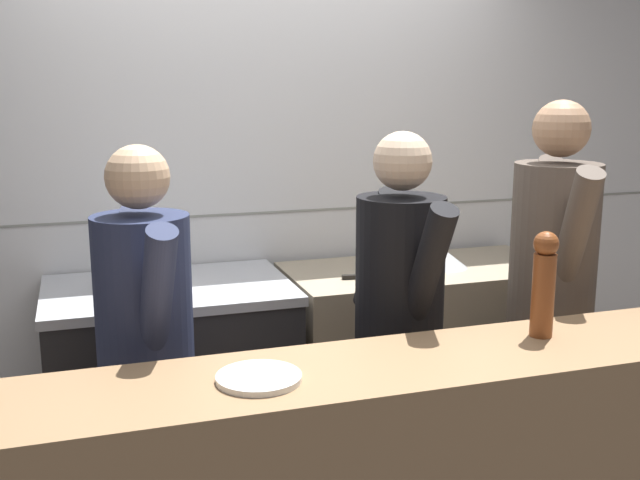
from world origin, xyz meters
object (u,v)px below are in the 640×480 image
object	(u,v)px
chefs_knife	(375,277)
pepper_mill	(544,282)
chef_line	(551,287)
plated_dish_main	(259,378)
chef_head_cook	(146,353)
chef_sous	(399,324)
mixing_bowl_steel	(445,259)
oven_range	(173,386)
stock_pot	(143,269)

from	to	relation	value
chefs_knife	pepper_mill	xyz separation A→B (m)	(0.15, -1.06, 0.23)
pepper_mill	chef_line	bearing A→B (deg)	52.20
plated_dish_main	chef_head_cook	size ratio (longest dim) A/B	0.15
chefs_knife	chef_line	xyz separation A→B (m)	(0.57, -0.52, 0.04)
plated_dish_main	chef_head_cook	bearing A→B (deg)	114.96
plated_dish_main	chef_line	world-z (taller)	chef_line
chefs_knife	chef_sous	size ratio (longest dim) A/B	0.23
chefs_knife	plated_dish_main	xyz separation A→B (m)	(-0.81, -1.14, 0.06)
mixing_bowl_steel	chef_head_cook	xyz separation A→B (m)	(-1.47, -0.67, -0.07)
oven_range	chef_line	world-z (taller)	chef_line
oven_range	stock_pot	bearing A→B (deg)	-153.44
chef_head_cook	chef_line	size ratio (longest dim) A/B	0.92
chef_head_cook	chef_line	distance (m)	1.64
mixing_bowl_steel	chef_sous	distance (m)	0.88
oven_range	pepper_mill	xyz separation A→B (m)	(1.06, -1.17, 0.69)
chef_head_cook	oven_range	bearing A→B (deg)	69.64
oven_range	plated_dish_main	world-z (taller)	plated_dish_main
stock_pot	plated_dish_main	size ratio (longest dim) A/B	1.24
stock_pot	pepper_mill	world-z (taller)	pepper_mill
mixing_bowl_steel	chef_line	world-z (taller)	chef_line
plated_dish_main	chef_line	bearing A→B (deg)	24.34
chef_sous	chef_head_cook	bearing A→B (deg)	175.74
oven_range	plated_dish_main	bearing A→B (deg)	-85.48
pepper_mill	chef_head_cook	world-z (taller)	chef_head_cook
oven_range	pepper_mill	size ratio (longest dim) A/B	3.01
oven_range	plated_dish_main	xyz separation A→B (m)	(0.10, -1.26, 0.51)
pepper_mill	chef_sous	world-z (taller)	chef_sous
chef_head_cook	stock_pot	bearing A→B (deg)	77.86
oven_range	pepper_mill	distance (m)	1.73
stock_pot	pepper_mill	xyz separation A→B (m)	(1.17, -1.12, 0.13)
stock_pot	chef_sous	size ratio (longest dim) A/B	0.18
oven_range	stock_pot	size ratio (longest dim) A/B	3.54
stock_pot	chef_sous	distance (m)	1.10
oven_range	chef_sous	distance (m)	1.14
mixing_bowl_steel	chef_line	size ratio (longest dim) A/B	0.13
oven_range	mixing_bowl_steel	size ratio (longest dim) A/B	4.74
oven_range	stock_pot	xyz separation A→B (m)	(-0.11, -0.05, 0.55)
chef_line	chef_sous	bearing A→B (deg)	-156.97
pepper_mill	chef_sous	xyz separation A→B (m)	(-0.30, 0.45, -0.25)
mixing_bowl_steel	stock_pot	bearing A→B (deg)	-179.02
chef_line	stock_pot	bearing A→B (deg)	175.89
chef_sous	chef_line	size ratio (longest dim) A/B	0.94
chefs_knife	chef_sous	world-z (taller)	chef_sous
chef_line	mixing_bowl_steel	bearing A→B (deg)	122.08
plated_dish_main	chef_sous	xyz separation A→B (m)	(0.66, 0.54, -0.08)
plated_dish_main	pepper_mill	distance (m)	0.98
chef_head_cook	pepper_mill	bearing A→B (deg)	-28.72
chefs_knife	plated_dish_main	world-z (taller)	plated_dish_main
chefs_knife	chef_head_cook	xyz separation A→B (m)	(-1.07, -0.59, -0.03)
chef_sous	plated_dish_main	bearing A→B (deg)	-144.08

